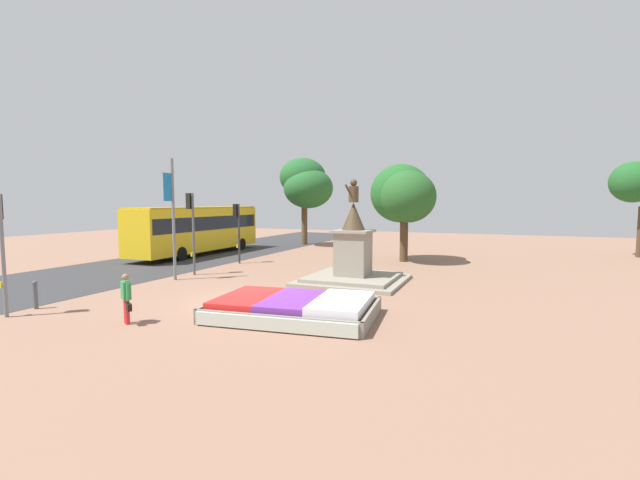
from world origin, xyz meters
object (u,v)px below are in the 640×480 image
(statue_monument, at_px, (353,260))
(pedestrian_with_handbag, at_px, (126,296))
(traffic_light_near_crossing, at_px, (0,233))
(traffic_light_far_corner, at_px, (237,223))
(traffic_light_mid_block, at_px, (191,219))
(kerb_bollard_mid_a, at_px, (35,294))
(city_bus, at_px, (198,227))
(flower_planter, at_px, (294,308))
(banner_pole, at_px, (173,217))

(statue_monument, distance_m, pedestrian_with_handbag, 10.14)
(traffic_light_near_crossing, bearing_deg, pedestrian_with_handbag, 11.79)
(traffic_light_far_corner, xyz_separation_m, pedestrian_with_handbag, (4.22, -12.44, -1.64))
(traffic_light_mid_block, xyz_separation_m, pedestrian_with_handbag, (4.03, -8.01, -1.99))
(traffic_light_far_corner, bearing_deg, kerb_bollard_mid_a, -90.92)
(traffic_light_mid_block, relative_size, kerb_bollard_mid_a, 4.20)
(pedestrian_with_handbag, height_order, kerb_bollard_mid_a, pedestrian_with_handbag)
(statue_monument, relative_size, city_bus, 0.40)
(flower_planter, xyz_separation_m, statue_monument, (-0.18, 6.64, 0.73))
(kerb_bollard_mid_a, bearing_deg, flower_planter, 15.31)
(flower_planter, bearing_deg, traffic_light_far_corner, 131.11)
(flower_planter, bearing_deg, traffic_light_mid_block, 147.19)
(statue_monument, height_order, kerb_bollard_mid_a, statue_monument)
(traffic_light_far_corner, height_order, pedestrian_with_handbag, traffic_light_far_corner)
(traffic_light_far_corner, xyz_separation_m, banner_pole, (0.36, -5.96, 0.53))
(traffic_light_near_crossing, xyz_separation_m, kerb_bollard_mid_a, (-0.11, 1.09, -2.19))
(traffic_light_mid_block, bearing_deg, kerb_bollard_mid_a, -92.87)
(statue_monument, distance_m, traffic_light_far_corner, 9.12)
(traffic_light_mid_block, height_order, banner_pole, banner_pole)
(traffic_light_near_crossing, bearing_deg, flower_planter, 21.91)
(city_bus, distance_m, kerb_bollard_mid_a, 15.87)
(statue_monument, height_order, traffic_light_far_corner, statue_monument)
(traffic_light_near_crossing, distance_m, banner_pole, 7.40)
(pedestrian_with_handbag, bearing_deg, statue_monument, 65.60)
(traffic_light_far_corner, xyz_separation_m, city_bus, (-5.13, 2.77, -0.54))
(city_bus, bearing_deg, traffic_light_mid_block, -53.51)
(traffic_light_near_crossing, relative_size, traffic_light_mid_block, 0.95)
(statue_monument, height_order, banner_pole, banner_pole)
(flower_planter, xyz_separation_m, banner_pole, (-8.23, 3.88, 2.71))
(traffic_light_mid_block, bearing_deg, traffic_light_far_corner, 92.53)
(city_bus, bearing_deg, banner_pole, -57.82)
(statue_monument, relative_size, pedestrian_with_handbag, 3.09)
(banner_pole, relative_size, city_bus, 0.49)
(flower_planter, xyz_separation_m, traffic_light_near_crossing, (-8.68, -3.49, 2.40))
(flower_planter, height_order, traffic_light_mid_block, traffic_light_mid_block)
(traffic_light_far_corner, bearing_deg, pedestrian_with_handbag, -71.25)
(banner_pole, distance_m, city_bus, 10.37)
(city_bus, relative_size, pedestrian_with_handbag, 7.70)
(statue_monument, bearing_deg, traffic_light_near_crossing, -129.99)
(flower_planter, distance_m, traffic_light_far_corner, 13.25)
(banner_pole, height_order, kerb_bollard_mid_a, banner_pole)
(kerb_bollard_mid_a, bearing_deg, banner_pole, 84.90)
(banner_pole, height_order, pedestrian_with_handbag, banner_pole)
(banner_pole, bearing_deg, city_bus, 122.18)
(city_bus, bearing_deg, traffic_light_near_crossing, -72.62)
(traffic_light_near_crossing, distance_m, traffic_light_mid_block, 8.91)
(traffic_light_near_crossing, xyz_separation_m, pedestrian_with_handbag, (4.31, 0.90, -1.85))
(flower_planter, xyz_separation_m, kerb_bollard_mid_a, (-8.79, -2.41, 0.21))
(flower_planter, distance_m, kerb_bollard_mid_a, 9.11)
(traffic_light_mid_block, bearing_deg, banner_pole, -83.73)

